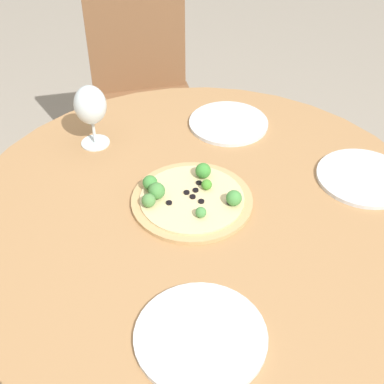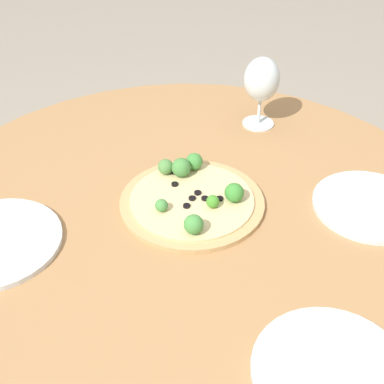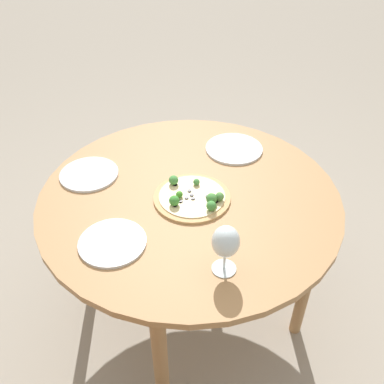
% 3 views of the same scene
% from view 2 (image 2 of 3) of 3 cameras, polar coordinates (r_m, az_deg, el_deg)
% --- Properties ---
extents(dining_table, '(1.11, 1.11, 0.72)m').
position_cam_2_polar(dining_table, '(1.07, -0.54, -5.35)').
color(dining_table, '#A87A4C').
rests_on(dining_table, ground_plane).
extents(pizza, '(0.28, 0.28, 0.05)m').
position_cam_2_polar(pizza, '(1.03, 0.06, -0.65)').
color(pizza, tan).
rests_on(pizza, dining_table).
extents(wine_glass, '(0.08, 0.08, 0.17)m').
position_cam_2_polar(wine_glass, '(1.25, 7.44, 11.69)').
color(wine_glass, silver).
rests_on(wine_glass, dining_table).
extents(plate_near, '(0.23, 0.23, 0.01)m').
position_cam_2_polar(plate_near, '(0.80, 14.78, -18.18)').
color(plate_near, silver).
rests_on(plate_near, dining_table).
extents(plate_side, '(0.22, 0.22, 0.01)m').
position_cam_2_polar(plate_side, '(1.08, 18.45, -1.37)').
color(plate_side, silver).
rests_on(plate_side, dining_table).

